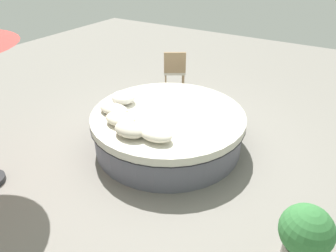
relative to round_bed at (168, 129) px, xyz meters
The scene contains 9 objects.
ground_plane 0.34m from the round_bed, ahead, with size 16.00×16.00×0.00m, color gray.
round_bed is the anchor object (origin of this frame).
throw_pillow_0 1.00m from the round_bed, behind, with size 0.45×0.39×0.21m, color white.
throw_pillow_1 1.01m from the round_bed, 148.55° to the right, with size 0.54×0.34×0.15m, color beige.
throw_pillow_2 0.94m from the round_bed, 122.82° to the right, with size 0.52×0.37×0.18m, color beige.
throw_pillow_3 1.01m from the round_bed, 97.09° to the right, with size 0.52×0.36×0.20m, color beige.
throw_pillow_4 0.95m from the round_bed, 71.37° to the right, with size 0.55×0.34×0.19m, color silver.
patio_chair 2.51m from the round_bed, 117.83° to the left, with size 0.71×0.70×0.98m.
planter 2.89m from the round_bed, 28.65° to the right, with size 0.56×0.56×0.91m.
Camera 1 is at (2.45, -4.00, 3.19)m, focal length 33.08 mm.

